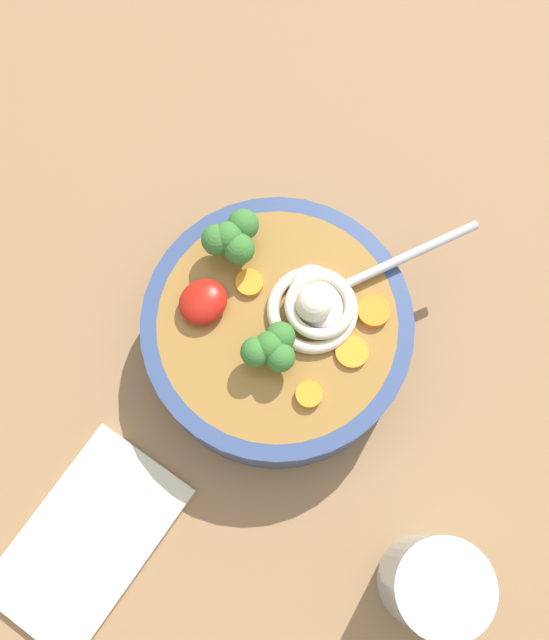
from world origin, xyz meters
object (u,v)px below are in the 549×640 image
at_px(soup_spoon, 333,290).
at_px(drinking_glass, 433,585).
at_px(noodle_pile, 315,307).
at_px(soup_bowl, 274,330).
at_px(folded_napkin, 88,540).

distance_m(soup_spoon, drinking_glass, 0.24).
distance_m(noodle_pile, soup_spoon, 0.02).
xyz_separation_m(soup_bowl, soup_spoon, (0.05, -0.02, 0.04)).
bearing_deg(drinking_glass, noodle_pile, 68.15).
xyz_separation_m(soup_bowl, drinking_glass, (-0.06, -0.23, 0.01)).
height_order(noodle_pile, soup_spoon, noodle_pile).
distance_m(soup_bowl, soup_spoon, 0.07).
height_order(soup_spoon, folded_napkin, soup_spoon).
bearing_deg(noodle_pile, soup_spoon, 0.41).
height_order(noodle_pile, folded_napkin, noodle_pile).
xyz_separation_m(drinking_glass, folded_napkin, (-0.18, 0.22, -0.04)).
distance_m(soup_bowl, folded_napkin, 0.24).
height_order(soup_bowl, folded_napkin, soup_bowl).
xyz_separation_m(soup_bowl, folded_napkin, (-0.23, -0.02, -0.03)).
distance_m(soup_bowl, drinking_glass, 0.24).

